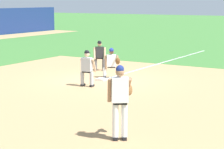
% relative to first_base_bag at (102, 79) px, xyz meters
% --- Properties ---
extents(ground_plane, '(160.00, 160.00, 0.00)m').
position_rel_first_base_bag_xyz_m(ground_plane, '(0.00, 0.00, -0.04)').
color(ground_plane, '#3D7533').
extents(infield_dirt_patch, '(18.00, 18.00, 0.01)m').
position_rel_first_base_bag_xyz_m(infield_dirt_patch, '(-3.30, -2.37, -0.04)').
color(infield_dirt_patch, tan).
rests_on(infield_dirt_patch, ground).
extents(foul_line_stripe, '(12.91, 0.10, 0.00)m').
position_rel_first_base_bag_xyz_m(foul_line_stripe, '(6.46, 0.00, -0.04)').
color(foul_line_stripe, white).
rests_on(foul_line_stripe, ground).
extents(first_base_bag, '(0.38, 0.38, 0.09)m').
position_rel_first_base_bag_xyz_m(first_base_bag, '(0.00, 0.00, 0.00)').
color(first_base_bag, white).
rests_on(first_base_bag, ground).
extents(baseball, '(0.07, 0.07, 0.07)m').
position_rel_first_base_bag_xyz_m(baseball, '(-3.39, -2.83, -0.01)').
color(baseball, white).
rests_on(baseball, ground).
extents(pitcher, '(0.85, 0.57, 1.86)m').
position_rel_first_base_bag_xyz_m(pitcher, '(-6.55, -4.73, 1.01)').
color(pitcher, black).
rests_on(pitcher, ground).
extents(first_baseman, '(0.81, 1.04, 1.34)m').
position_rel_first_base_bag_xyz_m(first_baseman, '(0.63, -0.14, 0.69)').
color(first_baseman, black).
rests_on(first_baseman, ground).
extents(baserunner, '(0.51, 0.64, 1.46)m').
position_rel_first_base_bag_xyz_m(baserunner, '(-1.44, -0.24, 0.75)').
color(baserunner, black).
rests_on(baserunner, ground).
extents(umpire, '(0.64, 0.68, 1.46)m').
position_rel_first_base_bag_xyz_m(umpire, '(2.22, 1.53, 0.75)').
color(umpire, black).
rests_on(umpire, ground).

